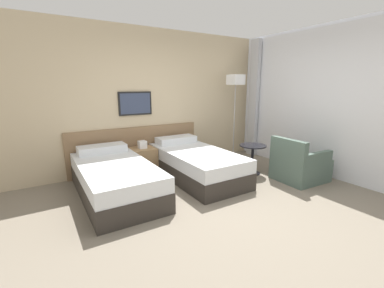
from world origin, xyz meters
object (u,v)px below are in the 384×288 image
at_px(bed_near_window, 196,164).
at_px(armchair, 299,166).
at_px(nightstand, 143,160).
at_px(floor_lamp, 235,86).
at_px(bed_near_door, 115,178).
at_px(side_table, 253,154).

bearing_deg(bed_near_window, armchair, -35.88).
relative_size(nightstand, floor_lamp, 0.34).
relative_size(bed_near_window, floor_lamp, 1.07).
distance_m(bed_near_door, bed_near_window, 1.45).
relative_size(bed_near_door, nightstand, 3.16).
height_order(bed_near_door, nightstand, bed_near_door).
bearing_deg(armchair, floor_lamp, 7.63).
distance_m(bed_near_door, floor_lamp, 3.14).
xyz_separation_m(nightstand, floor_lamp, (2.06, -0.19, 1.36)).
bearing_deg(armchair, side_table, 35.55).
height_order(bed_near_door, side_table, bed_near_door).
relative_size(bed_near_window, side_table, 3.60).
height_order(bed_near_window, side_table, bed_near_window).
bearing_deg(bed_near_window, nightstand, 135.06).
relative_size(floor_lamp, armchair, 2.26).
bearing_deg(armchair, bed_near_window, 56.87).
bearing_deg(floor_lamp, bed_near_door, -169.18).
xyz_separation_m(bed_near_door, nightstand, (0.72, 0.72, -0.01)).
bearing_deg(side_table, bed_near_window, 159.97).
relative_size(nightstand, armchair, 0.76).
bearing_deg(armchair, nightstand, 53.61).
distance_m(side_table, armchair, 0.83).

